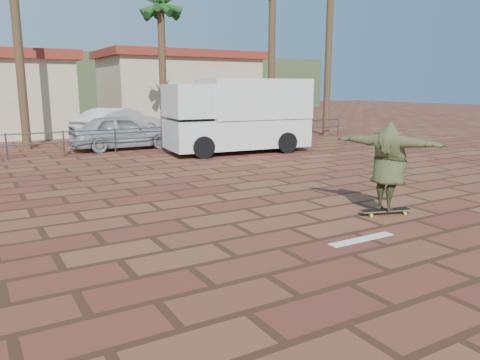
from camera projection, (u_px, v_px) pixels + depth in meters
name	position (u px, v px, depth m)	size (l,w,h in m)	color
ground	(290.00, 228.00, 9.01)	(120.00, 120.00, 0.00)	brown
paint_stripe	(362.00, 239.00, 8.34)	(1.40, 0.22, 0.01)	white
guardrail	(115.00, 136.00, 19.03)	(24.06, 0.06, 1.00)	#47494F
palm_center	(161.00, 9.00, 22.60)	(2.40, 2.40, 7.75)	brown
building_east	(179.00, 88.00, 32.77)	(10.60, 6.60, 5.00)	beige
hill_front	(16.00, 83.00, 50.71)	(70.00, 18.00, 6.00)	#384C28
longboard	(386.00, 210.00, 9.94)	(1.16, 0.58, 0.11)	olive
skateboarder	(389.00, 166.00, 9.75)	(2.28, 0.62, 1.86)	#444B28
campervan	(238.00, 114.00, 19.11)	(5.93, 2.98, 2.97)	silver
car_silver	(122.00, 132.00, 20.16)	(1.77, 4.39, 1.50)	#ACAFB3
car_white	(119.00, 124.00, 23.54)	(1.71, 4.91, 1.62)	silver
street_sign	(289.00, 106.00, 21.33)	(0.50, 0.22, 2.55)	gray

